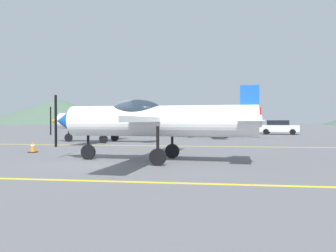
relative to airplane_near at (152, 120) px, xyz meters
name	(u,v)px	position (x,y,z in m)	size (l,w,h in m)	color
ground_plane	(99,160)	(-2.11, 0.02, -1.59)	(400.00, 400.00, 0.00)	slate
apron_line_near	(43,180)	(-2.11, -4.33, -1.59)	(80.00, 0.16, 0.01)	yellow
apron_line_far	(142,146)	(-2.11, 7.77, -1.59)	(80.00, 0.16, 0.01)	yellow
airplane_near	(152,120)	(0.00, 0.00, 0.00)	(8.22, 9.44, 2.82)	white
airplane_mid	(102,120)	(-5.75, 10.83, 0.00)	(8.17, 9.42, 2.82)	white
airplane_far	(218,120)	(2.70, 18.93, 0.00)	(8.22, 9.45, 2.82)	silver
car_sedan	(279,127)	(9.68, 26.96, -0.75)	(4.61, 2.79, 1.62)	white
traffic_cone_front	(33,147)	(-6.45, 2.67, -1.30)	(0.36, 0.36, 0.59)	black
hill_left	(58,111)	(-78.43, 150.76, 4.94)	(73.58, 73.58, 13.07)	#4C6651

